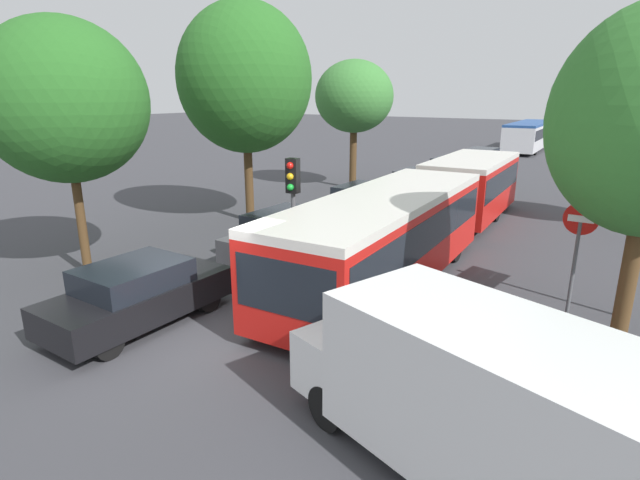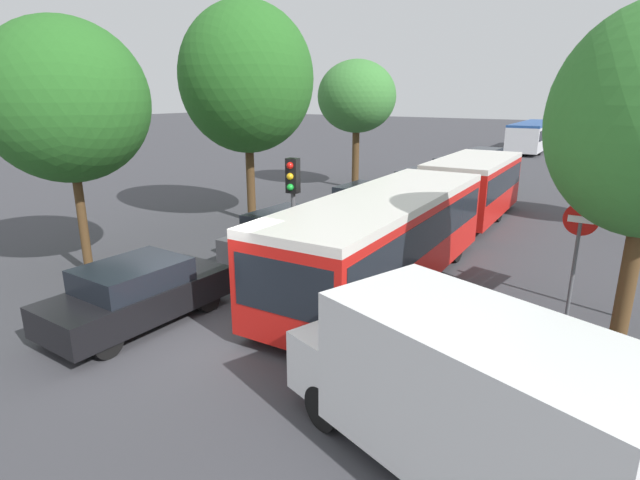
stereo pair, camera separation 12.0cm
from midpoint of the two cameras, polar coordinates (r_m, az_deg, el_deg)
name	(u,v)px [view 2 (the right image)]	position (r m, az deg, el deg)	size (l,w,h in m)	color
ground_plane	(204,339)	(11.01, -12.77, -10.99)	(200.00, 200.00, 0.00)	#3D3D42
articulated_bus	(430,208)	(16.52, 12.70, 3.58)	(3.23, 16.87, 2.49)	red
city_bus_rear	(533,134)	(49.92, 23.27, 11.04)	(3.00, 11.79, 2.52)	silver
queued_car_black	(138,293)	(11.81, -19.85, -5.76)	(1.83, 4.19, 1.45)	black
queued_car_graphite	(288,235)	(15.54, -3.50, 0.61)	(1.93, 4.41, 1.52)	#47474C
queued_car_white	(365,203)	(20.29, 5.33, 4.27)	(1.87, 4.29, 1.48)	white
queued_car_navy	(419,184)	(25.08, 11.37, 6.28)	(1.80, 4.12, 1.42)	navy
queued_car_green	(454,171)	(29.64, 15.22, 7.65)	(1.94, 4.43, 1.53)	#236638
queued_car_silver	(485,160)	(35.36, 18.43, 8.71)	(1.92, 4.40, 1.52)	#B7BABF
white_van	(464,392)	(7.09, 16.60, -16.30)	(5.36, 3.42, 2.31)	white
traffic_light	(293,193)	(13.07, -2.87, 5.39)	(0.35, 0.38, 3.40)	#56595E
no_entry_sign	(577,246)	(11.91, 27.56, -0.66)	(0.70, 0.08, 2.82)	#56595E
direction_sign_post	(639,209)	(12.95, 32.88, 2.98)	(0.25, 1.40, 3.60)	#56595E
tree_left_near	(68,106)	(15.23, -26.62, 13.56)	(4.30, 4.30, 6.93)	#51381E
tree_left_mid	(247,79)	(19.95, -8.21, 17.80)	(5.06, 5.06, 8.33)	#51381E
tree_left_far	(357,97)	(27.22, 4.35, 15.99)	(4.11, 4.11, 6.71)	#51381E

